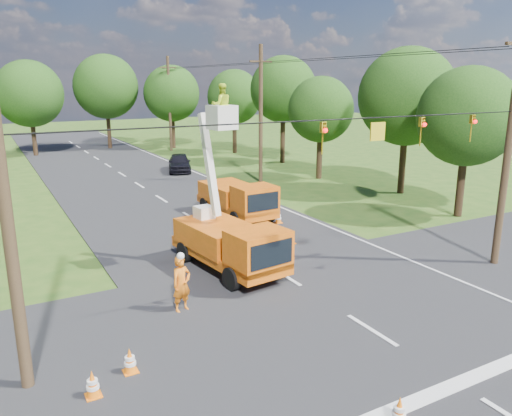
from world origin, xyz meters
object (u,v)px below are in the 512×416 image
traffic_cone_0 (399,411)px  tree_right_a (468,117)px  tree_right_d (283,90)px  traffic_cone_5 (93,384)px  traffic_cone_3 (278,217)px  traffic_cone_7 (237,198)px  distant_car (179,163)px  tree_far_c (172,94)px  tree_right_b (407,97)px  traffic_cone_4 (130,361)px  pole_right_near (509,142)px  pole_left (6,214)px  traffic_cone_2 (291,237)px  tree_right_e (234,97)px  second_truck (238,199)px  tree_far_b (106,87)px  pole_right_far (169,103)px  bucket_truck (230,234)px  tree_far_a (29,94)px  pole_right_mid (261,114)px  tree_right_c (321,110)px  ground_worker (182,284)px

traffic_cone_0 → tree_right_a: bearing=36.1°
tree_right_d → traffic_cone_5: bearing=-129.1°
traffic_cone_3 → traffic_cone_7: same height
distant_car → traffic_cone_5: 31.13m
tree_far_c → tree_right_b: bearing=-79.6°
traffic_cone_4 → tree_right_d: bearing=51.6°
pole_right_near → pole_left: (-18.00, 0.00, -0.61)m
traffic_cone_7 → tree_far_c: tree_far_c is taller
traffic_cone_2 → traffic_cone_3: same height
traffic_cone_2 → tree_right_e: bearing=68.3°
traffic_cone_5 → pole_left: pole_left is taller
second_truck → traffic_cone_2: size_ratio=8.27×
traffic_cone_3 → pole_right_near: bearing=-63.5°
traffic_cone_7 → tree_far_c: bearing=78.2°
traffic_cone_5 → pole_right_near: bearing=4.3°
second_truck → traffic_cone_3: (1.44, -1.98, -0.77)m
tree_far_b → pole_right_near: bearing=-83.0°
traffic_cone_7 → pole_right_far: bearing=79.5°
pole_left → tree_right_e: (23.30, 35.00, 1.31)m
bucket_truck → traffic_cone_0: bearing=-101.7°
pole_right_near → pole_right_far: (0.00, 40.00, 0.00)m
second_truck → distant_car: second_truck is taller
traffic_cone_5 → tree_right_b: (23.15, 13.25, 6.08)m
tree_right_e → tree_far_a: tree_far_a is taller
pole_right_mid → tree_far_c: 22.04m
traffic_cone_2 → tree_right_c: 17.37m
ground_worker → tree_right_e: size_ratio=0.22×
ground_worker → tree_right_c: 24.88m
pole_left → tree_right_c: bearing=39.9°
pole_right_far → tree_right_c: size_ratio=1.28×
ground_worker → pole_right_far: (13.07, 37.86, 4.15)m
traffic_cone_5 → tree_right_d: bearing=50.9°
traffic_cone_3 → tree_right_d: size_ratio=0.07×
traffic_cone_0 → tree_right_e: (16.21, 40.59, 5.45)m
ground_worker → traffic_cone_5: bearing=-152.0°
pole_right_near → tree_right_d: 27.77m
distant_car → tree_right_c: size_ratio=0.57×
distant_car → tree_right_c: 12.63m
traffic_cone_5 → tree_right_c: (21.35, 20.25, 4.95)m
second_truck → ground_worker: bearing=-128.3°
distant_car → tree_right_b: size_ratio=0.46×
tree_right_d → tree_right_b: bearing=-89.2°
distant_car → traffic_cone_3: distant_car is taller
traffic_cone_5 → pole_right_far: pole_right_far is taller
second_truck → tree_right_d: (12.52, 15.44, 5.55)m
traffic_cone_4 → tree_far_b: tree_far_b is taller
tree_far_a → traffic_cone_7: bearing=-72.8°
second_truck → bucket_truck: bearing=-121.4°
tree_right_e → traffic_cone_0: bearing=-111.8°
traffic_cone_5 → pole_right_mid: (16.65, 21.25, 4.75)m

